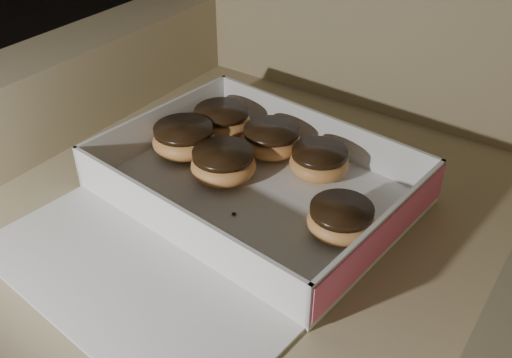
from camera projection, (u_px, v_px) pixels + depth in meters
name	position (u px, v px, depth m)	size (l,w,h in m)	color
armchair	(300.00, 224.00, 1.02)	(0.96, 0.81, 1.01)	#96885F
bakery_box	(237.00, 201.00, 0.83)	(0.49, 0.55, 0.07)	silver
donut_a	(184.00, 139.00, 0.93)	(0.10, 0.10, 0.05)	#DA8D4C
donut_b	(222.00, 121.00, 0.99)	(0.10, 0.10, 0.05)	#DA8D4C
donut_c	(341.00, 220.00, 0.77)	(0.09, 0.09, 0.05)	#DA8D4C
donut_d	(223.00, 164.00, 0.88)	(0.10, 0.10, 0.05)	#DA8D4C
donut_e	(319.00, 162.00, 0.88)	(0.09, 0.09, 0.05)	#DA8D4C
donut_f	(271.00, 140.00, 0.94)	(0.10, 0.10, 0.05)	#DA8D4C
crumb_a	(166.00, 211.00, 0.82)	(0.01, 0.01, 0.00)	black
crumb_b	(141.00, 203.00, 0.84)	(0.01, 0.01, 0.00)	black
crumb_c	(234.00, 214.00, 0.81)	(0.01, 0.01, 0.00)	black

